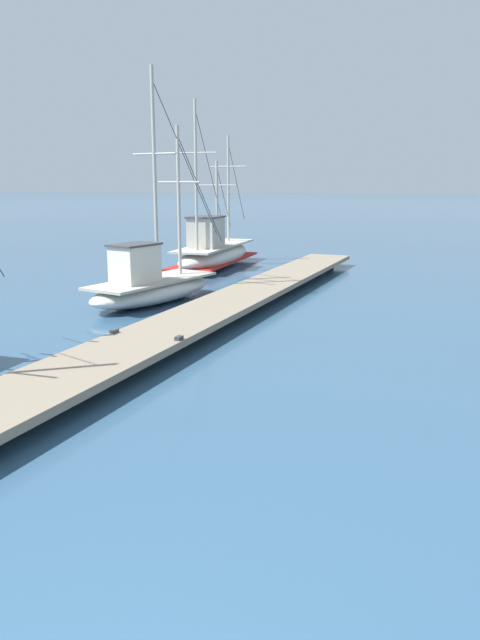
# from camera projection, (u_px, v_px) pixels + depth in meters

# --- Properties ---
(floating_dock) EXTENTS (2.38, 23.59, 0.53)m
(floating_dock) POSITION_uv_depth(u_px,v_px,m) (231.00, 302.00, 17.24)
(floating_dock) COLOR gray
(floating_dock) RESTS_ON ground
(fishing_boat_0) EXTENTS (2.80, 6.54, 7.03)m
(fishing_boat_0) POSITION_uv_depth(u_px,v_px,m) (150.00, 284.00, 18.77)
(fishing_boat_0) COLOR silver
(fishing_boat_0) RESTS_ON ground
(fishing_boat_2) EXTENTS (2.37, 8.08, 6.87)m
(fishing_boat_2) POSITION_uv_depth(u_px,v_px,m) (214.00, 252.00, 26.82)
(fishing_boat_2) COLOR silver
(fishing_boat_2) RESTS_ON ground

